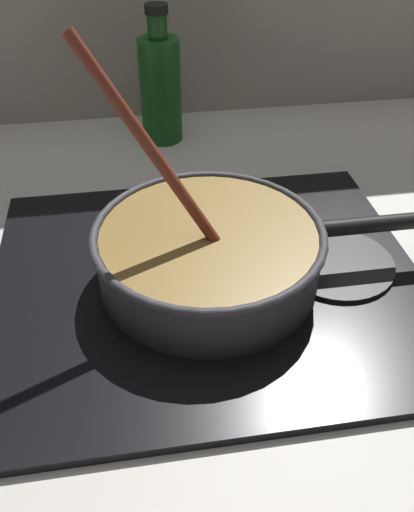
# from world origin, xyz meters

# --- Properties ---
(ground) EXTENTS (2.40, 1.60, 0.04)m
(ground) POSITION_xyz_m (0.00, 0.00, -0.02)
(ground) COLOR beige
(hob_plate) EXTENTS (0.56, 0.48, 0.01)m
(hob_plate) POSITION_xyz_m (-0.00, 0.23, 0.01)
(hob_plate) COLOR black
(hob_plate) RESTS_ON ground
(burner_ring) EXTENTS (0.20, 0.20, 0.01)m
(burner_ring) POSITION_xyz_m (-0.00, 0.23, 0.02)
(burner_ring) COLOR #592D0C
(burner_ring) RESTS_ON hob_plate
(spare_burner) EXTENTS (0.16, 0.16, 0.01)m
(spare_burner) POSITION_xyz_m (0.17, 0.23, 0.01)
(spare_burner) COLOR #262628
(spare_burner) RESTS_ON hob_plate
(cooking_pan) EXTENTS (0.45, 0.29, 0.31)m
(cooking_pan) POSITION_xyz_m (-0.00, 0.23, 0.05)
(cooking_pan) COLOR #38383D
(cooking_pan) RESTS_ON hob_plate
(oil_bottle) EXTENTS (0.08, 0.08, 0.24)m
(oil_bottle) POSITION_xyz_m (-0.02, 0.67, 0.10)
(oil_bottle) COLOR #19591E
(oil_bottle) RESTS_ON ground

